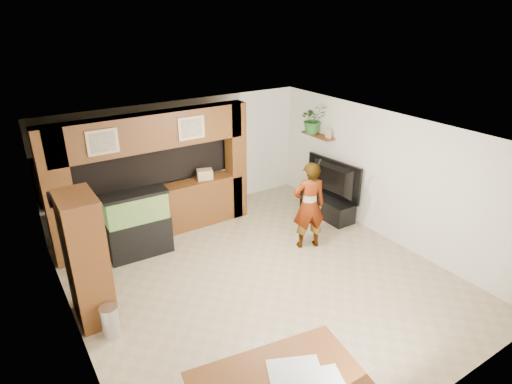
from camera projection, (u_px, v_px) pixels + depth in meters
floor at (261, 279)px, 7.56m from camera, size 6.50×6.50×0.00m
ceiling at (262, 137)px, 6.52m from camera, size 6.50×6.50×0.00m
wall_back at (181, 159)px, 9.54m from camera, size 6.00×0.00×6.00m
wall_left at (70, 269)px, 5.55m from camera, size 0.00×6.50×6.50m
wall_right at (386, 177)px, 8.54m from camera, size 0.00×6.50×6.50m
partition at (150, 175)px, 8.59m from camera, size 4.20×0.99×2.60m
wall_clock at (50, 200)px, 6.09m from camera, size 0.05×0.25×0.25m
wall_shelf at (318, 135)px, 9.80m from camera, size 0.25×0.90×0.04m
pantry_cabinet at (86, 259)px, 6.27m from camera, size 0.51×0.84×2.05m
trash_can at (110, 321)px, 6.19m from camera, size 0.27×0.27×0.49m
aquarium at (138, 225)px, 8.06m from camera, size 1.18×0.44×1.31m
tv_stand at (327, 206)px, 9.77m from camera, size 0.50×1.36×0.45m
television at (329, 180)px, 9.51m from camera, size 0.36×1.51×0.86m
photo_frame at (328, 134)px, 9.49m from camera, size 0.04×0.16×0.21m
potted_plant at (313, 119)px, 9.77m from camera, size 0.73×0.68×0.66m
person at (309, 206)px, 8.26m from camera, size 0.76×0.62×1.78m
microphone at (319, 162)px, 7.79m from camera, size 0.03×0.09×0.15m
newspaper_a at (318, 383)px, 4.65m from camera, size 0.68×0.59×0.01m
newspaper_b at (295, 372)px, 4.79m from camera, size 0.74×0.66×0.01m
counter_box at (205, 174)px, 9.07m from camera, size 0.37×0.30×0.21m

